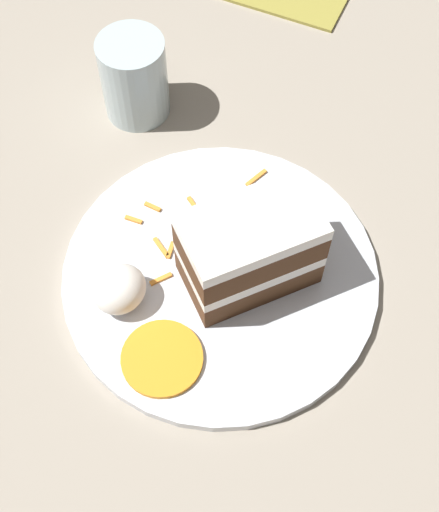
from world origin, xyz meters
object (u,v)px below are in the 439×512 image
(plate, at_px, (220,276))
(cream_dollop, at_px, (119,289))
(orange_garnish, at_px, (162,358))
(drinking_glass, at_px, (135,82))
(cake_slice, at_px, (250,250))

(plate, distance_m, cream_dollop, 0.10)
(plate, height_order, cream_dollop, cream_dollop)
(orange_garnish, distance_m, drinking_glass, 0.30)
(cream_dollop, xyz_separation_m, orange_garnish, (-0.01, -0.07, -0.02))
(plate, height_order, cake_slice, cake_slice)
(plate, xyz_separation_m, drinking_glass, (0.08, 0.22, 0.03))
(plate, bearing_deg, cake_slice, -45.21)
(plate, relative_size, cream_dollop, 5.90)
(cream_dollop, distance_m, drinking_glass, 0.24)
(drinking_glass, bearing_deg, cream_dollop, -132.67)
(cake_slice, relative_size, cream_dollop, 2.65)
(drinking_glass, bearing_deg, cake_slice, -104.15)
(plate, xyz_separation_m, orange_garnish, (-0.09, -0.03, 0.01))
(plate, relative_size, orange_garnish, 4.10)
(cake_slice, bearing_deg, drinking_glass, 4.60)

